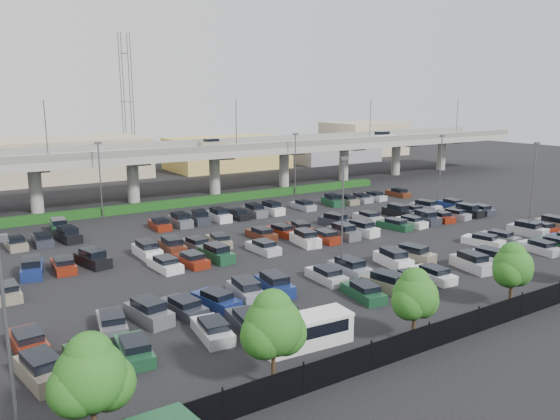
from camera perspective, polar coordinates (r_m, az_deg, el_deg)
name	(u,v)px	position (r m, az deg, el deg)	size (l,w,h in m)	color
ground	(298,239)	(63.71, 1.89, -3.02)	(280.00, 280.00, 0.00)	black
overpass	(185,155)	(90.12, -9.89, 5.73)	(150.00, 13.00, 15.80)	#9C9C94
hedge	(206,200)	(84.82, -7.75, 1.03)	(66.00, 1.60, 1.10)	#124013
fence	(512,309)	(44.48, 23.12, -9.49)	(70.00, 0.10, 2.00)	black
tree_row	(504,268)	(45.01, 22.39, -5.65)	(65.07, 3.66, 5.94)	#332316
shuttle_bus	(305,330)	(37.12, 2.68, -12.41)	(6.58, 2.64, 2.07)	silver
parked_cars	(312,240)	(60.79, 3.39, -3.15)	(63.13, 41.67, 1.67)	gray
light_poles	(258,187)	(61.86, -2.27, 2.44)	(66.90, 48.38, 10.30)	#4D4D52
distant_buildings	(185,154)	(122.66, -9.90, 5.81)	(138.00, 24.00, 9.00)	gray
comm_tower	(127,99)	(130.57, -15.68, 11.13)	(2.40, 2.40, 30.00)	#4D4D52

